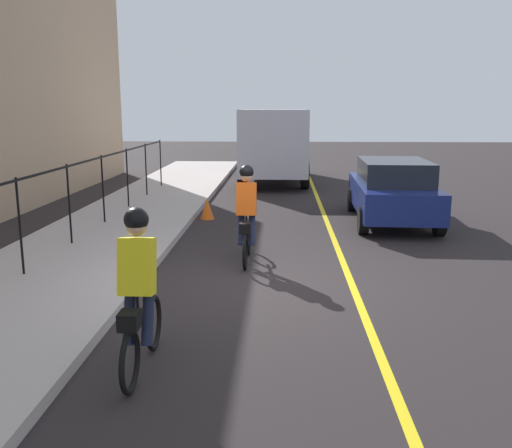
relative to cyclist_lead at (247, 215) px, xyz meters
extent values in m
plane|color=#282223|center=(-1.31, -0.20, -0.91)|extent=(80.00, 80.00, 0.00)
cube|color=yellow|center=(-1.31, -1.80, -0.91)|extent=(36.00, 0.12, 0.01)
cube|color=#B1A5A0|center=(-1.31, 3.20, -0.84)|extent=(40.00, 3.20, 0.15)
cylinder|color=black|center=(-1.39, 3.60, 0.04)|extent=(0.04, 0.04, 1.60)
cylinder|color=black|center=(0.77, 3.60, 0.04)|extent=(0.04, 0.04, 1.60)
cylinder|color=black|center=(2.93, 3.60, 0.04)|extent=(0.04, 0.04, 1.60)
cylinder|color=black|center=(5.10, 3.60, 0.04)|extent=(0.04, 0.04, 1.60)
cylinder|color=black|center=(7.26, 3.60, 0.04)|extent=(0.04, 0.04, 1.60)
cylinder|color=black|center=(9.42, 3.60, 0.04)|extent=(0.04, 0.04, 1.60)
cube|color=black|center=(-0.31, 3.60, 0.79)|extent=(19.45, 0.04, 0.04)
torus|color=black|center=(0.61, 0.00, -0.58)|extent=(0.66, 0.06, 0.66)
torus|color=black|center=(-0.44, 0.00, -0.58)|extent=(0.66, 0.06, 0.66)
cube|color=black|center=(0.08, 0.00, -0.33)|extent=(0.93, 0.04, 0.24)
cylinder|color=black|center=(-0.07, 0.00, -0.18)|extent=(0.03, 0.03, 0.35)
cube|color=#DE5011|center=(-0.02, 0.00, 0.29)|extent=(0.34, 0.36, 0.63)
sphere|color=tan|center=(0.03, 0.00, 0.71)|extent=(0.22, 0.22, 0.22)
sphere|color=black|center=(0.03, 0.00, 0.78)|extent=(0.26, 0.26, 0.26)
cylinder|color=#191E38|center=(-0.04, 0.10, -0.23)|extent=(0.34, 0.12, 0.65)
cylinder|color=#191E38|center=(-0.04, -0.10, -0.23)|extent=(0.34, 0.12, 0.65)
cube|color=black|center=(-0.39, 0.00, -0.16)|extent=(0.24, 0.20, 0.18)
torus|color=black|center=(-3.87, 0.87, -0.58)|extent=(0.66, 0.06, 0.66)
torus|color=black|center=(-4.92, 0.88, -0.58)|extent=(0.66, 0.06, 0.66)
cube|color=black|center=(-4.40, 0.87, -0.33)|extent=(0.93, 0.04, 0.24)
cylinder|color=black|center=(-4.55, 0.87, -0.18)|extent=(0.03, 0.03, 0.35)
cube|color=yellow|center=(-4.50, 0.87, 0.29)|extent=(0.34, 0.36, 0.63)
sphere|color=tan|center=(-4.45, 0.87, 0.71)|extent=(0.22, 0.22, 0.22)
sphere|color=black|center=(-4.45, 0.87, 0.78)|extent=(0.26, 0.26, 0.26)
cylinder|color=#191E38|center=(-4.52, 0.97, -0.23)|extent=(0.34, 0.12, 0.65)
cylinder|color=#191E38|center=(-4.52, 0.77, -0.23)|extent=(0.34, 0.12, 0.65)
cube|color=black|center=(-4.87, 0.88, -0.16)|extent=(0.24, 0.20, 0.18)
cube|color=navy|center=(3.99, -3.41, -0.24)|extent=(4.47, 1.97, 0.70)
cube|color=#1E232D|center=(3.79, -3.41, 0.39)|extent=(2.52, 1.68, 0.56)
cylinder|color=black|center=(5.52, -2.62, -0.59)|extent=(0.65, 0.24, 0.64)
cylinder|color=black|center=(5.46, -4.32, -0.59)|extent=(0.65, 0.24, 0.64)
cylinder|color=black|center=(2.53, -2.51, -0.59)|extent=(0.65, 0.24, 0.64)
cylinder|color=black|center=(2.47, -4.21, -0.59)|extent=(0.65, 0.24, 0.64)
cube|color=silver|center=(10.98, -0.36, 0.72)|extent=(4.77, 2.43, 2.30)
cube|color=#B3B7CE|center=(14.40, -0.38, 0.52)|extent=(1.83, 2.22, 1.90)
cylinder|color=black|center=(14.27, 0.74, -0.43)|extent=(0.96, 0.31, 0.96)
cylinder|color=black|center=(14.25, -1.50, -0.43)|extent=(0.96, 0.31, 0.96)
cylinder|color=black|center=(9.93, 0.77, -0.43)|extent=(0.96, 0.31, 0.96)
cylinder|color=black|center=(9.91, -1.47, -0.43)|extent=(0.96, 0.31, 0.96)
cone|color=#FA5F14|center=(4.16, 1.28, -0.63)|extent=(0.36, 0.36, 0.56)
camera|label=1|loc=(-10.11, -0.63, 1.92)|focal=39.44mm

